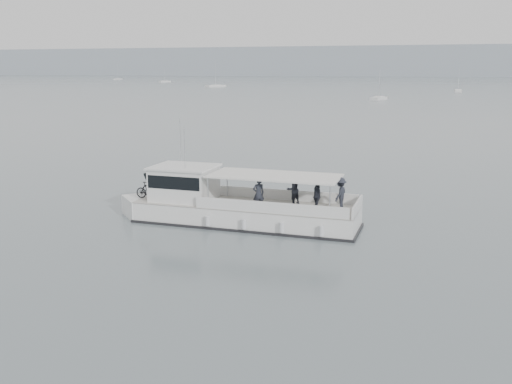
# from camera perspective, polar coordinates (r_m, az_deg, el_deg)

# --- Properties ---
(ground) EXTENTS (1400.00, 1400.00, 0.00)m
(ground) POSITION_cam_1_polar(r_m,az_deg,el_deg) (29.69, 1.50, -1.94)
(ground) COLOR slate
(ground) RESTS_ON ground
(headland) EXTENTS (1400.00, 90.00, 28.00)m
(headland) POSITION_cam_1_polar(r_m,az_deg,el_deg) (587.82, 16.77, 12.39)
(headland) COLOR #939EA8
(headland) RESTS_ON ground
(tour_boat) EXTENTS (12.15, 3.28, 5.08)m
(tour_boat) POSITION_cam_1_polar(r_m,az_deg,el_deg) (27.42, -3.10, -1.35)
(tour_boat) COLOR white
(tour_boat) RESTS_ON ground
(moored_fleet) EXTENTS (398.15, 324.03, 10.49)m
(moored_fleet) POSITION_cam_1_polar(r_m,az_deg,el_deg) (222.43, 8.77, 10.32)
(moored_fleet) COLOR white
(moored_fleet) RESTS_ON ground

